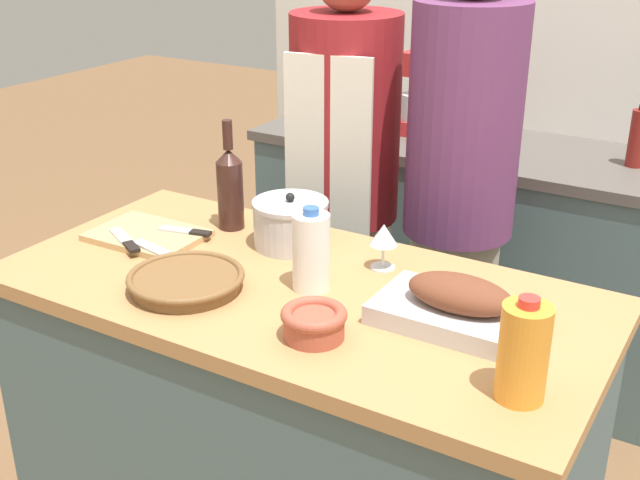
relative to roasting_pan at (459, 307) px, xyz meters
name	(u,v)px	position (x,y,z in m)	size (l,w,h in m)	color
kitchen_island	(299,444)	(-0.40, -0.02, -0.51)	(1.48, 0.72, 0.94)	#4C666B
back_counter	(486,256)	(-0.40, 1.39, -0.52)	(1.90, 0.60, 0.92)	#4C666B
back_wall	(533,40)	(-0.40, 1.74, 0.29)	(2.40, 0.10, 2.55)	silver
roasting_pan	(459,307)	(0.00, 0.00, 0.00)	(0.37, 0.21, 0.11)	#BCBCC1
wicker_basket	(186,280)	(-0.62, -0.17, -0.02)	(0.28, 0.28, 0.04)	brown
cutting_board	(147,235)	(-0.91, 0.01, -0.03)	(0.30, 0.22, 0.02)	tan
stock_pot	(291,223)	(-0.55, 0.18, 0.02)	(0.20, 0.20, 0.15)	#B7B7BC
mixing_bowl	(314,322)	(-0.24, -0.21, -0.01)	(0.14, 0.14, 0.07)	#A84C38
juice_jug	(523,352)	(0.20, -0.20, 0.05)	(0.09, 0.09, 0.21)	orange
milk_jug	(311,252)	(-0.37, -0.01, 0.05)	(0.09, 0.09, 0.21)	white
wine_bottle_green	(230,186)	(-0.76, 0.20, 0.08)	(0.07, 0.07, 0.31)	#381E19
wine_glass_left	(384,237)	(-0.27, 0.18, 0.04)	(0.07, 0.07, 0.12)	silver
knife_chef	(163,253)	(-0.78, -0.07, -0.02)	(0.22, 0.07, 0.01)	#B7B7BC
knife_paring	(126,241)	(-0.92, -0.06, -0.02)	(0.17, 0.11, 0.01)	#B7B7BC
knife_bread	(187,231)	(-0.82, 0.07, -0.02)	(0.15, 0.06, 0.01)	#B7B7BC
stand_mixer	(423,102)	(-0.72, 1.40, 0.08)	(0.18, 0.14, 0.32)	#B22323
condiment_bottle_tall	(493,120)	(-0.48, 1.55, 0.00)	(0.07, 0.07, 0.13)	#B28E2D
condiment_bottle_short	(325,100)	(-1.21, 1.46, 0.01)	(0.07, 0.07, 0.15)	#234C28
condiment_bottle_extra	(638,138)	(0.09, 1.42, 0.04)	(0.06, 0.06, 0.22)	maroon
person_cook_aproned	(344,183)	(-0.70, 0.74, -0.06)	(0.36, 0.38, 1.67)	beige
person_cook_guest	(460,191)	(-0.29, 0.74, -0.02)	(0.34, 0.34, 1.74)	beige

